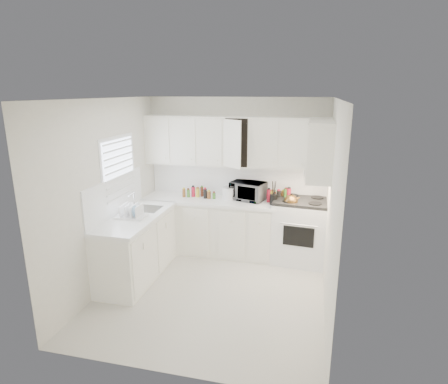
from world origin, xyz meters
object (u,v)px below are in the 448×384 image
(rice_cooker, at_px, (229,192))
(tea_kettle, at_px, (291,200))
(microwave, at_px, (248,189))
(stove, at_px, (302,222))
(utensil_crock, at_px, (274,193))
(dish_rack, at_px, (131,210))

(rice_cooker, bearing_deg, tea_kettle, -20.13)
(rice_cooker, bearing_deg, microwave, -3.14)
(stove, relative_size, utensil_crock, 3.38)
(microwave, relative_size, dish_rack, 1.37)
(tea_kettle, bearing_deg, rice_cooker, 146.00)
(stove, height_order, dish_rack, stove)
(utensil_crock, relative_size, dish_rack, 0.99)
(stove, height_order, rice_cooker, stove)
(stove, relative_size, microwave, 2.44)
(utensil_crock, bearing_deg, tea_kettle, -17.05)
(stove, bearing_deg, microwave, 179.02)
(stove, height_order, tea_kettle, stove)
(tea_kettle, relative_size, utensil_crock, 0.67)
(utensil_crock, bearing_deg, microwave, 158.13)
(stove, xyz_separation_m, rice_cooker, (-1.21, 0.08, 0.40))
(rice_cooker, xyz_separation_m, dish_rack, (-1.15, -1.25, -0.01))
(tea_kettle, relative_size, dish_rack, 0.67)
(stove, height_order, microwave, stove)
(stove, xyz_separation_m, tea_kettle, (-0.18, -0.16, 0.40))
(stove, bearing_deg, dish_rack, -148.10)
(microwave, xyz_separation_m, rice_cooker, (-0.31, -0.02, -0.07))
(utensil_crock, bearing_deg, rice_cooker, 168.22)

